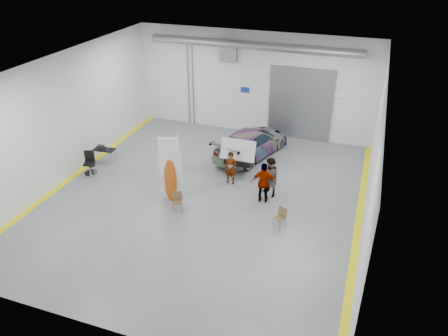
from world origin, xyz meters
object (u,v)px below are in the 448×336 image
(office_chair, at_px, (90,164))
(shop_stool, at_px, (93,171))
(person_a, at_px, (231,168))
(surfboard_display, at_px, (168,174))
(sedan_car, at_px, (252,143))
(person_b, at_px, (271,177))
(folding_chair_near, at_px, (178,206))
(folding_chair_far, at_px, (279,221))
(work_table, at_px, (103,149))
(person_c, at_px, (264,183))

(office_chair, bearing_deg, shop_stool, -67.53)
(shop_stool, bearing_deg, person_a, 14.99)
(surfboard_display, distance_m, shop_stool, 4.58)
(sedan_car, xyz_separation_m, shop_stool, (-6.68, -4.98, -0.39))
(sedan_car, height_order, person_b, person_b)
(surfboard_display, distance_m, folding_chair_near, 1.48)
(folding_chair_far, relative_size, work_table, 0.76)
(office_chair, bearing_deg, person_a, -10.58)
(person_a, height_order, folding_chair_far, person_a)
(person_c, relative_size, shop_stool, 2.73)
(folding_chair_far, height_order, office_chair, office_chair)
(folding_chair_far, bearing_deg, office_chair, -161.66)
(shop_stool, relative_size, work_table, 0.61)
(folding_chair_near, height_order, shop_stool, folding_chair_near)
(surfboard_display, relative_size, office_chair, 2.85)
(sedan_car, height_order, office_chair, sedan_car)
(sedan_car, xyz_separation_m, person_c, (1.80, -4.29, 0.21))
(person_b, relative_size, folding_chair_near, 2.16)
(work_table, bearing_deg, person_b, -2.88)
(surfboard_display, relative_size, shop_stool, 4.67)
(work_table, bearing_deg, shop_stool, -75.01)
(sedan_car, relative_size, surfboard_display, 1.57)
(folding_chair_near, distance_m, office_chair, 5.82)
(person_b, distance_m, folding_chair_near, 4.36)
(folding_chair_far, xyz_separation_m, office_chair, (-9.99, 1.37, 0.23))
(person_c, distance_m, surfboard_display, 4.24)
(person_a, bearing_deg, person_b, -12.34)
(sedan_car, xyz_separation_m, folding_chair_far, (2.92, -5.96, -0.47))
(office_chair, bearing_deg, folding_chair_far, -29.52)
(folding_chair_near, distance_m, folding_chair_far, 4.43)
(person_a, xyz_separation_m, person_c, (1.91, -1.06, 0.14))
(person_c, xyz_separation_m, folding_chair_near, (-3.30, -1.98, -0.68))
(office_chair, bearing_deg, person_b, -16.07)
(person_a, bearing_deg, shop_stool, -164.33)
(person_c, relative_size, folding_chair_far, 2.20)
(person_a, height_order, person_c, person_c)
(sedan_car, distance_m, folding_chair_far, 6.65)
(work_table, bearing_deg, person_c, -6.67)
(surfboard_display, relative_size, folding_chair_near, 3.74)
(folding_chair_far, distance_m, office_chair, 10.08)
(surfboard_display, bearing_deg, folding_chair_far, -23.56)
(person_a, distance_m, folding_chair_far, 4.12)
(work_table, height_order, office_chair, office_chair)
(person_c, bearing_deg, person_a, -36.20)
(person_b, relative_size, office_chair, 1.65)
(person_a, relative_size, shop_stool, 2.33)
(person_b, bearing_deg, person_c, -68.56)
(person_a, distance_m, work_table, 7.04)
(person_a, bearing_deg, folding_chair_near, -113.86)
(shop_stool, xyz_separation_m, work_table, (-0.47, 1.74, 0.35))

